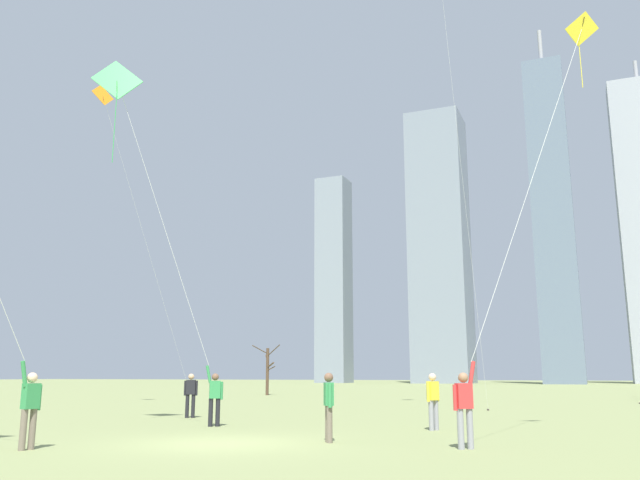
{
  "coord_description": "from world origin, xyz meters",
  "views": [
    {
      "loc": [
        8.19,
        -13.75,
        1.56
      ],
      "look_at": [
        0.0,
        6.0,
        6.0
      ],
      "focal_mm": 36.64,
      "sensor_mm": 36.0,
      "label": 1
    }
  ],
  "objects_px": {
    "kite_flyer_foreground_left_green": "(187,306)",
    "bystander_far_off_by_trees": "(433,398)",
    "kite_flyer_far_back_white": "(1,327)",
    "kite_flyer_midfield_left_yellow": "(481,351)",
    "bare_tree_left_of_center": "(268,369)",
    "bystander_strolling_midfield": "(329,403)",
    "bystander_watching_nearby": "(191,393)",
    "distant_kite_high_overhead_orange": "(109,117)"
  },
  "relations": [
    {
      "from": "distant_kite_high_overhead_orange",
      "to": "bare_tree_left_of_center",
      "type": "height_order",
      "value": "distant_kite_high_overhead_orange"
    },
    {
      "from": "bystander_far_off_by_trees",
      "to": "distant_kite_high_overhead_orange",
      "type": "xyz_separation_m",
      "value": [
        -18.87,
        7.04,
        14.37
      ]
    },
    {
      "from": "kite_flyer_midfield_left_yellow",
      "to": "bystander_watching_nearby",
      "type": "relative_size",
      "value": 6.95
    },
    {
      "from": "kite_flyer_foreground_left_green",
      "to": "kite_flyer_far_back_white",
      "type": "bearing_deg",
      "value": -87.76
    },
    {
      "from": "bystander_far_off_by_trees",
      "to": "kite_flyer_foreground_left_green",
      "type": "bearing_deg",
      "value": -165.68
    },
    {
      "from": "kite_flyer_midfield_left_yellow",
      "to": "bare_tree_left_of_center",
      "type": "bearing_deg",
      "value": 123.94
    },
    {
      "from": "kite_flyer_foreground_left_green",
      "to": "bystander_strolling_midfield",
      "type": "relative_size",
      "value": 7.24
    },
    {
      "from": "kite_flyer_far_back_white",
      "to": "kite_flyer_midfield_left_yellow",
      "type": "xyz_separation_m",
      "value": [
        9.16,
        4.89,
        -0.46
      ]
    },
    {
      "from": "kite_flyer_midfield_left_yellow",
      "to": "distant_kite_high_overhead_orange",
      "type": "height_order",
      "value": "distant_kite_high_overhead_orange"
    },
    {
      "from": "kite_flyer_foreground_left_green",
      "to": "distant_kite_high_overhead_orange",
      "type": "bearing_deg",
      "value": 142.26
    },
    {
      "from": "kite_flyer_midfield_left_yellow",
      "to": "bystander_far_off_by_trees",
      "type": "xyz_separation_m",
      "value": [
        -2.1,
        4.23,
        -1.19
      ]
    },
    {
      "from": "kite_flyer_far_back_white",
      "to": "kite_flyer_midfield_left_yellow",
      "type": "bearing_deg",
      "value": 28.07
    },
    {
      "from": "kite_flyer_far_back_white",
      "to": "bare_tree_left_of_center",
      "type": "relative_size",
      "value": 2.62
    },
    {
      "from": "kite_flyer_far_back_white",
      "to": "bystander_watching_nearby",
      "type": "relative_size",
      "value": 6.4
    },
    {
      "from": "kite_flyer_foreground_left_green",
      "to": "kite_flyer_midfield_left_yellow",
      "type": "distance_m",
      "value": 9.87
    },
    {
      "from": "bystander_watching_nearby",
      "to": "kite_flyer_midfield_left_yellow",
      "type": "bearing_deg",
      "value": -28.2
    },
    {
      "from": "bare_tree_left_of_center",
      "to": "distant_kite_high_overhead_orange",
      "type": "bearing_deg",
      "value": -87.03
    },
    {
      "from": "bystander_watching_nearby",
      "to": "distant_kite_high_overhead_orange",
      "type": "relative_size",
      "value": 0.1
    },
    {
      "from": "bare_tree_left_of_center",
      "to": "bystander_strolling_midfield",
      "type": "bearing_deg",
      "value": -60.75
    },
    {
      "from": "bystander_watching_nearby",
      "to": "kite_flyer_foreground_left_green",
      "type": "bearing_deg",
      "value": -59.32
    },
    {
      "from": "kite_flyer_foreground_left_green",
      "to": "bystander_far_off_by_trees",
      "type": "relative_size",
      "value": 7.24
    },
    {
      "from": "kite_flyer_midfield_left_yellow",
      "to": "bystander_strolling_midfield",
      "type": "height_order",
      "value": "kite_flyer_midfield_left_yellow"
    },
    {
      "from": "kite_flyer_far_back_white",
      "to": "bystander_strolling_midfield",
      "type": "xyz_separation_m",
      "value": [
        5.54,
        4.74,
        -1.65
      ]
    },
    {
      "from": "kite_flyer_far_back_white",
      "to": "bare_tree_left_of_center",
      "type": "distance_m",
      "value": 39.86
    },
    {
      "from": "kite_flyer_far_back_white",
      "to": "kite_flyer_midfield_left_yellow",
      "type": "height_order",
      "value": "kite_flyer_midfield_left_yellow"
    },
    {
      "from": "kite_flyer_foreground_left_green",
      "to": "bare_tree_left_of_center",
      "type": "bearing_deg",
      "value": 112.54
    },
    {
      "from": "bystander_watching_nearby",
      "to": "bystander_strolling_midfield",
      "type": "height_order",
      "value": "same"
    },
    {
      "from": "kite_flyer_far_back_white",
      "to": "kite_flyer_midfield_left_yellow",
      "type": "distance_m",
      "value": 10.39
    },
    {
      "from": "distant_kite_high_overhead_orange",
      "to": "bystander_watching_nearby",
      "type": "bearing_deg",
      "value": -28.34
    },
    {
      "from": "kite_flyer_midfield_left_yellow",
      "to": "bystander_watching_nearby",
      "type": "height_order",
      "value": "kite_flyer_midfield_left_yellow"
    },
    {
      "from": "bystander_far_off_by_trees",
      "to": "bare_tree_left_of_center",
      "type": "distance_m",
      "value": 34.9
    },
    {
      "from": "kite_flyer_far_back_white",
      "to": "kite_flyer_foreground_left_green",
      "type": "relative_size",
      "value": 0.88
    },
    {
      "from": "bystander_strolling_midfield",
      "to": "bare_tree_left_of_center",
      "type": "bearing_deg",
      "value": 119.25
    },
    {
      "from": "kite_flyer_far_back_white",
      "to": "bare_tree_left_of_center",
      "type": "height_order",
      "value": "kite_flyer_far_back_white"
    },
    {
      "from": "kite_flyer_foreground_left_green",
      "to": "bare_tree_left_of_center",
      "type": "distance_m",
      "value": 33.02
    },
    {
      "from": "bystander_far_off_by_trees",
      "to": "distant_kite_high_overhead_orange",
      "type": "relative_size",
      "value": 0.1
    },
    {
      "from": "kite_flyer_midfield_left_yellow",
      "to": "bystander_watching_nearby",
      "type": "xyz_separation_m",
      "value": [
        -11.81,
        6.33,
        -1.19
      ]
    },
    {
      "from": "kite_flyer_far_back_white",
      "to": "kite_flyer_foreground_left_green",
      "type": "height_order",
      "value": "kite_flyer_foreground_left_green"
    },
    {
      "from": "kite_flyer_foreground_left_green",
      "to": "bystander_far_off_by_trees",
      "type": "xyz_separation_m",
      "value": [
        7.35,
        1.88,
        -2.8
      ]
    },
    {
      "from": "bystander_strolling_midfield",
      "to": "kite_flyer_far_back_white",
      "type": "bearing_deg",
      "value": -139.45
    },
    {
      "from": "bystander_watching_nearby",
      "to": "bystander_strolling_midfield",
      "type": "bearing_deg",
      "value": -38.37
    },
    {
      "from": "kite_flyer_foreground_left_green",
      "to": "kite_flyer_midfield_left_yellow",
      "type": "height_order",
      "value": "kite_flyer_foreground_left_green"
    }
  ]
}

